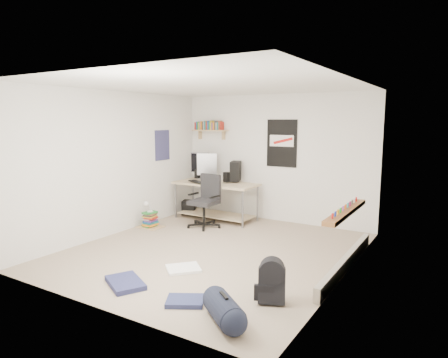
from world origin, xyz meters
The scene contains 26 objects.
floor centered at (0.00, 0.00, -0.01)m, with size 4.00×4.50×0.01m, color gray.
ceiling centered at (0.00, 0.00, 2.50)m, with size 4.00×4.50×0.01m, color white.
back_wall centered at (0.00, 2.25, 1.25)m, with size 4.00×0.01×2.50m, color silver.
left_wall centered at (-2.00, 0.00, 1.25)m, with size 0.01×4.50×2.50m, color silver.
right_wall centered at (2.00, 0.00, 1.25)m, with size 0.01×4.50×2.50m, color silver.
desk centered at (-1.03, 1.69, 0.36)m, with size 1.70×0.74×0.77m, color #C4B888.
monitor_left centered at (-1.60, 1.97, 1.00)m, with size 0.41×0.10×0.45m, color #B2B4B8.
monitor_right centered at (-1.32, 1.81, 1.00)m, with size 0.41×0.10×0.45m, color #A6A7AB.
pc_tower centered at (-0.75, 2.00, 0.97)m, with size 0.18×0.38×0.40m, color black.
keyboard centered at (-1.33, 1.45, 0.78)m, with size 0.40×0.14×0.02m, color black.
speaker_left centered at (-1.62, 1.89, 0.87)m, with size 0.09×0.09×0.18m, color black.
speaker_right centered at (-0.82, 1.75, 0.87)m, with size 0.10×0.10×0.20m, color black.
office_chair centered at (-0.90, 1.07, 0.49)m, with size 0.65×0.65×0.99m, color black.
wall_shelf centered at (-1.45, 2.14, 1.78)m, with size 0.80×0.22×0.24m, color tan.
poster_back_wall centered at (0.15, 2.23, 1.55)m, with size 0.62×0.03×0.92m, color black.
poster_left_wall centered at (-1.99, 1.20, 1.50)m, with size 0.02×0.42×0.60m, color navy.
window centered at (1.95, 0.30, 1.45)m, with size 0.10×1.50×1.26m, color brown.
baseboard_heater centered at (1.96, 0.30, 0.09)m, with size 0.08×2.50×0.18m, color #B7B2A8.
backpack centered at (1.51, -1.15, 0.20)m, with size 0.29×0.23×0.39m, color black.
duffel_bag centered at (1.30, -1.81, 0.14)m, with size 0.27×0.27×0.54m, color black.
tshirt centered at (0.10, -0.89, 0.02)m, with size 0.43×0.37×0.04m, color white.
jeans_a centered at (-0.21, -1.66, 0.03)m, with size 0.57×0.36×0.06m, color #232750.
jeans_b centered at (0.71, -1.67, 0.03)m, with size 0.40×0.30×0.05m, color navy.
book_stack centered at (-1.75, 0.52, 0.15)m, with size 0.46×0.37×0.31m, color brown.
desk_lamp centered at (-1.73, 0.50, 0.38)m, with size 0.11×0.18×0.18m, color white.
subwoofer centered at (-1.75, 1.76, 0.14)m, with size 0.28×0.28×0.31m, color black.
Camera 1 is at (3.23, -4.99, 2.00)m, focal length 32.00 mm.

